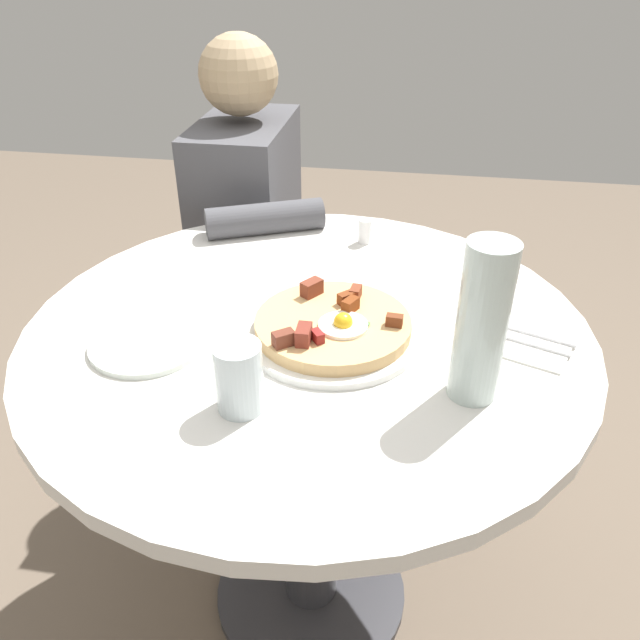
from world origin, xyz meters
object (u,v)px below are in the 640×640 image
object	(u,v)px
pizza_plate	(333,333)
water_glass	(239,377)
water_bottle	(482,323)
knife	(516,340)
fork	(522,330)
breakfast_pizza	(333,324)
bread_plate	(148,343)
salt_shaker	(365,231)
dining_table	(309,405)
person_seated	(252,274)

from	to	relation	value
pizza_plate	water_glass	xyz separation A→B (m)	(-0.20, 0.10, 0.05)
pizza_plate	water_bottle	bearing A→B (deg)	-117.38
knife	water_bottle	size ratio (longest dim) A/B	0.74
fork	pizza_plate	bearing A→B (deg)	32.01
breakfast_pizza	bread_plate	xyz separation A→B (m)	(-0.07, 0.30, -0.02)
bread_plate	knife	bearing A→B (deg)	-80.22
pizza_plate	salt_shaker	size ratio (longest dim) A/B	5.58
pizza_plate	knife	xyz separation A→B (m)	(0.03, -0.30, 0.00)
dining_table	person_seated	xyz separation A→B (m)	(0.62, 0.27, -0.07)
pizza_plate	breakfast_pizza	world-z (taller)	breakfast_pizza
dining_table	person_seated	bearing A→B (deg)	23.96
breakfast_pizza	pizza_plate	bearing A→B (deg)	-3.49
bread_plate	fork	world-z (taller)	bread_plate
person_seated	water_glass	xyz separation A→B (m)	(-0.85, -0.22, 0.31)
person_seated	knife	bearing A→B (deg)	-134.91
bread_plate	knife	xyz separation A→B (m)	(0.10, -0.60, 0.00)
person_seated	water_glass	world-z (taller)	person_seated
person_seated	pizza_plate	distance (m)	0.77
bread_plate	fork	xyz separation A→B (m)	(0.14, -0.61, 0.00)
person_seated	bread_plate	distance (m)	0.77
person_seated	water_bottle	xyz separation A→B (m)	(-0.76, -0.54, 0.37)
knife	salt_shaker	distance (m)	0.45
water_glass	fork	bearing A→B (deg)	-57.74
water_glass	water_bottle	bearing A→B (deg)	-75.22
knife	salt_shaker	world-z (taller)	salt_shaker
dining_table	water_bottle	distance (m)	0.43
dining_table	water_glass	bearing A→B (deg)	166.85
bread_plate	breakfast_pizza	bearing A→B (deg)	-75.89
water_bottle	salt_shaker	bearing A→B (deg)	23.06
knife	water_glass	bearing A→B (deg)	50.57
person_seated	water_glass	distance (m)	0.93
breakfast_pizza	knife	xyz separation A→B (m)	(0.03, -0.30, -0.02)
pizza_plate	fork	world-z (taller)	pizza_plate
pizza_plate	bread_plate	bearing A→B (deg)	104.28
breakfast_pizza	bread_plate	size ratio (longest dim) A/B	1.37
breakfast_pizza	fork	distance (m)	0.32
fork	knife	bearing A→B (deg)	90.00
pizza_plate	breakfast_pizza	distance (m)	0.02
breakfast_pizza	salt_shaker	size ratio (longest dim) A/B	4.91
person_seated	salt_shaker	size ratio (longest dim) A/B	21.44
dining_table	pizza_plate	distance (m)	0.20
pizza_plate	knife	world-z (taller)	pizza_plate
dining_table	salt_shaker	bearing A→B (deg)	-10.55
fork	water_bottle	bearing A→B (deg)	83.95
breakfast_pizza	bread_plate	bearing A→B (deg)	104.11
person_seated	knife	distance (m)	0.92
pizza_plate	water_bottle	distance (m)	0.28
fork	water_bottle	world-z (taller)	water_bottle
pizza_plate	bread_plate	xyz separation A→B (m)	(-0.08, 0.30, -0.00)
knife	water_bottle	bearing A→B (deg)	82.61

